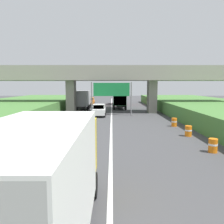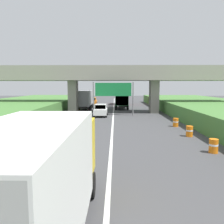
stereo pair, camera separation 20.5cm
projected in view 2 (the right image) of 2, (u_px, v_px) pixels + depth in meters
name	position (u px, v px, depth m)	size (l,w,h in m)	color
lane_centre_stripe	(113.00, 119.00, 28.84)	(0.20, 98.82, 0.01)	white
overpass_bridge	(113.00, 78.00, 35.52)	(40.00, 4.80, 7.31)	gray
overhead_highway_sign	(113.00, 91.00, 32.24)	(5.88, 0.18, 4.81)	slate
truck_green	(121.00, 98.00, 42.37)	(2.44, 7.30, 3.44)	black
truck_yellow	(39.00, 178.00, 5.63)	(2.44, 7.30, 3.44)	black
truck_silver	(85.00, 99.00, 40.69)	(2.44, 7.30, 3.44)	black
truck_red	(121.00, 96.00, 51.68)	(2.44, 7.30, 3.44)	black
car_orange	(93.00, 101.00, 50.17)	(1.86, 4.10, 1.72)	orange
car_white	(101.00, 110.00, 31.63)	(1.86, 4.10, 1.72)	silver
construction_barrel_2	(214.00, 146.00, 14.28)	(0.57, 0.57, 0.90)	orange
construction_barrel_3	(189.00, 131.00, 18.92)	(0.57, 0.57, 0.90)	orange
construction_barrel_4	(176.00, 122.00, 23.55)	(0.57, 0.57, 0.90)	orange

